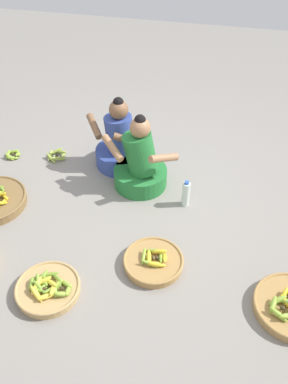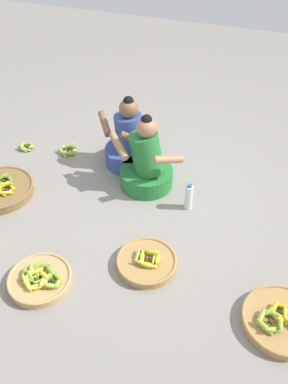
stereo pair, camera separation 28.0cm
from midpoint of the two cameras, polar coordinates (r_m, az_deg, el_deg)
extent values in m
plane|color=gray|center=(3.77, 3.13, -2.15)|extent=(10.00, 10.00, 0.00)
cylinder|color=#237233|center=(3.96, 2.35, 2.12)|extent=(0.52, 0.52, 0.18)
cylinder|color=#237233|center=(3.79, 2.47, 5.46)|extent=(0.40, 0.34, 0.44)
sphere|color=#9E704C|center=(3.63, 2.60, 9.05)|extent=(0.19, 0.19, 0.19)
sphere|color=black|center=(3.59, 2.63, 10.07)|extent=(0.10, 0.10, 0.10)
cylinder|color=#9E704C|center=(3.74, -1.44, 6.43)|extent=(0.27, 0.26, 0.16)
cylinder|color=#9E704C|center=(3.59, 5.65, 4.55)|extent=(0.26, 0.27, 0.16)
cylinder|color=#334793|center=(4.24, -0.10, 5.19)|extent=(0.52, 0.52, 0.18)
cylinder|color=#334793|center=(4.08, -0.11, 8.35)|extent=(0.40, 0.38, 0.40)
sphere|color=brown|center=(3.94, -0.11, 11.70)|extent=(0.19, 0.19, 0.19)
sphere|color=black|center=(3.90, -0.11, 12.67)|extent=(0.10, 0.10, 0.10)
cylinder|color=brown|center=(4.09, -3.63, 9.60)|extent=(0.24, 0.29, 0.16)
cylinder|color=brown|center=(3.84, 0.99, 7.34)|extent=(0.31, 0.11, 0.16)
cylinder|color=tan|center=(3.24, -12.11, -12.25)|extent=(0.48, 0.48, 0.07)
torus|color=tan|center=(3.22, -12.19, -11.90)|extent=(0.49, 0.49, 0.02)
ellipsoid|color=#8CAD38|center=(3.13, -9.51, -12.63)|extent=(0.04, 0.12, 0.05)
ellipsoid|color=#8CAD38|center=(3.16, -9.65, -11.88)|extent=(0.12, 0.08, 0.06)
ellipsoid|color=#8CAD38|center=(3.18, -10.92, -11.81)|extent=(0.09, 0.12, 0.06)
ellipsoid|color=#8CAD38|center=(3.15, -11.32, -12.45)|extent=(0.09, 0.12, 0.07)
ellipsoid|color=#8CAD38|center=(3.11, -10.41, -13.08)|extent=(0.12, 0.08, 0.08)
sphere|color=#382D19|center=(3.15, -10.39, -12.35)|extent=(0.03, 0.03, 0.03)
ellipsoid|color=olive|center=(3.17, -11.07, -11.89)|extent=(0.06, 0.17, 0.06)
ellipsoid|color=olive|center=(3.22, -10.93, -10.75)|extent=(0.15, 0.12, 0.08)
ellipsoid|color=olive|center=(3.25, -11.90, -10.34)|extent=(0.16, 0.09, 0.06)
ellipsoid|color=olive|center=(3.25, -12.92, -10.65)|extent=(0.09, 0.16, 0.06)
ellipsoid|color=olive|center=(3.21, -13.40, -11.28)|extent=(0.10, 0.16, 0.09)
ellipsoid|color=olive|center=(3.18, -13.18, -11.92)|extent=(0.16, 0.10, 0.09)
ellipsoid|color=olive|center=(3.16, -11.56, -12.23)|extent=(0.13, 0.15, 0.06)
sphere|color=#382D19|center=(3.21, -12.08, -11.33)|extent=(0.03, 0.03, 0.03)
ellipsoid|color=olive|center=(3.20, -12.69, -11.81)|extent=(0.06, 0.12, 0.06)
ellipsoid|color=olive|center=(3.22, -12.49, -11.16)|extent=(0.10, 0.11, 0.06)
ellipsoid|color=olive|center=(3.24, -13.14, -10.62)|extent=(0.12, 0.06, 0.08)
ellipsoid|color=olive|center=(3.25, -13.92, -10.87)|extent=(0.08, 0.12, 0.06)
ellipsoid|color=olive|center=(3.23, -14.25, -11.24)|extent=(0.06, 0.12, 0.06)
ellipsoid|color=olive|center=(3.20, -13.82, -12.06)|extent=(0.12, 0.04, 0.06)
ellipsoid|color=olive|center=(3.19, -13.21, -12.10)|extent=(0.11, 0.10, 0.05)
sphere|color=#382D19|center=(3.22, -13.39, -11.36)|extent=(0.03, 0.03, 0.03)
ellipsoid|color=yellow|center=(3.15, -11.54, -12.24)|extent=(0.07, 0.16, 0.09)
ellipsoid|color=yellow|center=(3.19, -11.68, -11.45)|extent=(0.15, 0.11, 0.09)
ellipsoid|color=yellow|center=(3.21, -12.75, -11.09)|extent=(0.15, 0.11, 0.09)
ellipsoid|color=yellow|center=(3.20, -13.65, -11.54)|extent=(0.06, 0.16, 0.09)
ellipsoid|color=yellow|center=(3.16, -13.79, -12.59)|extent=(0.15, 0.12, 0.08)
ellipsoid|color=yellow|center=(3.14, -12.40, -13.07)|extent=(0.14, 0.13, 0.06)
sphere|color=#382D19|center=(3.18, -12.69, -12.11)|extent=(0.03, 0.03, 0.03)
cylinder|color=#A87F47|center=(3.18, 21.42, -16.82)|extent=(0.56, 0.56, 0.07)
torus|color=#A87F47|center=(3.15, 21.58, -16.49)|extent=(0.57, 0.57, 0.02)
ellipsoid|color=gold|center=(3.17, 22.19, -15.38)|extent=(0.11, 0.13, 0.08)
ellipsoid|color=gold|center=(3.14, 21.94, -16.10)|extent=(0.06, 0.14, 0.07)
ellipsoid|color=gold|center=(3.18, 21.58, -14.93)|extent=(0.13, 0.05, 0.07)
ellipsoid|color=gold|center=(3.15, 20.48, -15.24)|extent=(0.08, 0.13, 0.07)
ellipsoid|color=gold|center=(3.11, 20.65, -16.18)|extent=(0.12, 0.12, 0.08)
ellipsoid|color=gold|center=(3.12, 21.79, -16.55)|extent=(0.13, 0.08, 0.08)
sphere|color=#382D19|center=(3.15, 21.40, -15.74)|extent=(0.03, 0.03, 0.03)
ellipsoid|color=#8CAD38|center=(3.08, 21.37, -17.06)|extent=(0.04, 0.15, 0.10)
ellipsoid|color=#8CAD38|center=(3.12, 20.52, -16.04)|extent=(0.16, 0.08, 0.08)
ellipsoid|color=#8CAD38|center=(3.10, 19.54, -15.94)|extent=(0.15, 0.11, 0.08)
ellipsoid|color=#8CAD38|center=(3.08, 18.89, -16.52)|extent=(0.07, 0.16, 0.07)
ellipsoid|color=#8CAD38|center=(3.04, 19.44, -17.74)|extent=(0.15, 0.10, 0.08)
ellipsoid|color=#8CAD38|center=(3.05, 20.63, -17.92)|extent=(0.15, 0.11, 0.08)
sphere|color=#382D19|center=(3.08, 20.09, -16.95)|extent=(0.04, 0.04, 0.04)
cylinder|color=#A87F47|center=(3.28, 2.84, -10.11)|extent=(0.47, 0.47, 0.07)
torus|color=#A87F47|center=(3.25, 2.86, -9.75)|extent=(0.49, 0.49, 0.02)
ellipsoid|color=yellow|center=(3.22, 4.48, -9.58)|extent=(0.06, 0.15, 0.09)
ellipsoid|color=yellow|center=(3.26, 3.71, -8.67)|extent=(0.15, 0.04, 0.09)
ellipsoid|color=yellow|center=(3.23, 2.22, -9.46)|extent=(0.07, 0.15, 0.07)
ellipsoid|color=yellow|center=(3.19, 3.27, -10.41)|extent=(0.15, 0.07, 0.07)
sphere|color=#382D19|center=(3.23, 3.35, -9.53)|extent=(0.03, 0.03, 0.03)
ellipsoid|color=#8CAD38|center=(3.23, 3.93, -9.48)|extent=(0.06, 0.16, 0.07)
ellipsoid|color=#8CAD38|center=(3.28, 2.98, -8.49)|extent=(0.16, 0.04, 0.06)
ellipsoid|color=#8CAD38|center=(3.25, 1.51, -9.16)|extent=(0.04, 0.16, 0.06)
ellipsoid|color=#8CAD38|center=(3.20, 2.29, -10.26)|extent=(0.16, 0.04, 0.07)
sphere|color=#382D19|center=(3.24, 2.70, -9.39)|extent=(0.03, 0.03, 0.03)
cylinder|color=brown|center=(4.07, -17.88, 0.16)|extent=(0.63, 0.63, 0.08)
ellipsoid|color=gold|center=(3.93, -16.41, 0.11)|extent=(0.03, 0.14, 0.06)
ellipsoid|color=gold|center=(3.97, -16.34, 0.59)|extent=(0.12, 0.11, 0.07)
ellipsoid|color=gold|center=(4.00, -16.83, 0.92)|extent=(0.14, 0.05, 0.08)
ellipsoid|color=gold|center=(4.00, -17.45, 0.83)|extent=(0.11, 0.12, 0.08)
ellipsoid|color=gold|center=(3.93, -17.72, -0.17)|extent=(0.14, 0.05, 0.07)
ellipsoid|color=gold|center=(3.91, -16.97, -0.18)|extent=(0.12, 0.12, 0.08)
sphere|color=#382D19|center=(3.96, -17.14, 0.30)|extent=(0.03, 0.03, 0.03)
ellipsoid|color=olive|center=(4.04, -16.77, 1.25)|extent=(0.04, 0.14, 0.06)
ellipsoid|color=olive|center=(4.07, -16.70, 1.79)|extent=(0.12, 0.11, 0.08)
ellipsoid|color=olive|center=(4.10, -17.02, 1.97)|extent=(0.14, 0.04, 0.07)
ellipsoid|color=olive|center=(4.11, -17.71, 1.94)|extent=(0.11, 0.13, 0.07)
ellipsoid|color=olive|center=(4.02, -17.36, 1.02)|extent=(0.12, 0.11, 0.08)
sphere|color=#382D19|center=(4.07, -17.46, 1.46)|extent=(0.03, 0.03, 0.03)
ellipsoid|color=#9EB747|center=(4.45, -8.05, 5.79)|extent=(0.07, 0.17, 0.08)
ellipsoid|color=#9EB747|center=(4.51, -8.32, 6.27)|extent=(0.17, 0.08, 0.08)
ellipsoid|color=#9EB747|center=(4.52, -8.99, 6.39)|extent=(0.16, 0.11, 0.09)
ellipsoid|color=#9EB747|center=(4.49, -9.80, 5.88)|extent=(0.06, 0.17, 0.07)
ellipsoid|color=#9EB747|center=(4.44, -9.73, 5.49)|extent=(0.16, 0.12, 0.08)
ellipsoid|color=#9EB747|center=(4.41, -8.76, 5.39)|extent=(0.15, 0.12, 0.10)
sphere|color=#382D19|center=(4.47, -8.93, 5.79)|extent=(0.03, 0.03, 0.03)
ellipsoid|color=#8CAD38|center=(4.60, -14.01, 6.21)|extent=(0.06, 0.13, 0.08)
ellipsoid|color=#8CAD38|center=(4.63, -13.98, 6.36)|extent=(0.12, 0.11, 0.06)
ellipsoid|color=#8CAD38|center=(4.67, -14.53, 6.58)|extent=(0.13, 0.08, 0.06)
ellipsoid|color=#8CAD38|center=(4.65, -15.27, 6.26)|extent=(0.05, 0.13, 0.07)
ellipsoid|color=#8CAD38|center=(4.59, -15.16, 5.92)|extent=(0.13, 0.07, 0.08)
ellipsoid|color=#8CAD38|center=(4.58, -14.72, 5.77)|extent=(0.13, 0.08, 0.06)
sphere|color=#382D19|center=(4.62, -14.64, 6.20)|extent=(0.03, 0.03, 0.03)
cylinder|color=silver|center=(3.71, 8.49, -0.84)|extent=(0.07, 0.07, 0.25)
cylinder|color=#2D59B7|center=(3.62, 8.71, 0.78)|extent=(0.04, 0.04, 0.02)
camera|label=1|loc=(0.14, -87.64, 2.09)|focal=37.62mm
camera|label=2|loc=(0.14, 92.36, -2.09)|focal=37.62mm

